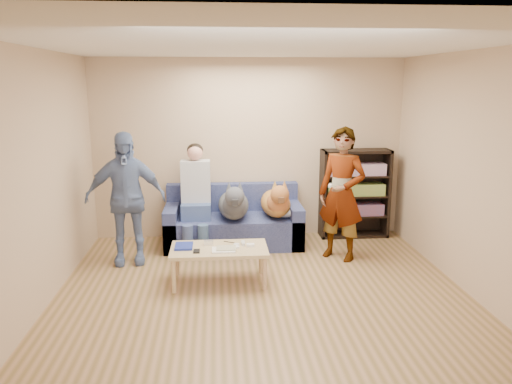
{
  "coord_description": "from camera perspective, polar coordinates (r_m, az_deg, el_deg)",
  "views": [
    {
      "loc": [
        -0.47,
        -4.72,
        2.28
      ],
      "look_at": [
        0.0,
        1.2,
        0.95
      ],
      "focal_mm": 35.0,
      "sensor_mm": 36.0,
      "label": 1
    }
  ],
  "objects": [
    {
      "name": "ground",
      "position": [
        5.26,
        1.07,
        -13.06
      ],
      "size": [
        5.0,
        5.0,
        0.0
      ],
      "primitive_type": "plane",
      "color": "brown",
      "rests_on": "ground"
    },
    {
      "name": "ceiling",
      "position": [
        4.75,
        1.2,
        16.49
      ],
      "size": [
        5.0,
        5.0,
        0.0
      ],
      "primitive_type": "plane",
      "rotation": [
        3.14,
        0.0,
        0.0
      ],
      "color": "white",
      "rests_on": "ground"
    },
    {
      "name": "wall_back",
      "position": [
        7.3,
        -0.82,
        4.91
      ],
      "size": [
        4.5,
        0.0,
        4.5
      ],
      "primitive_type": "plane",
      "rotation": [
        1.57,
        0.0,
        0.0
      ],
      "color": "tan",
      "rests_on": "ground"
    },
    {
      "name": "wall_front",
      "position": [
        2.47,
        6.97,
        -10.86
      ],
      "size": [
        4.5,
        0.0,
        4.5
      ],
      "primitive_type": "plane",
      "rotation": [
        -1.57,
        0.0,
        0.0
      ],
      "color": "tan",
      "rests_on": "ground"
    },
    {
      "name": "wall_left",
      "position": [
        5.13,
        -24.72,
        0.45
      ],
      "size": [
        0.0,
        5.0,
        5.0
      ],
      "primitive_type": "plane",
      "rotation": [
        1.57,
        0.0,
        1.57
      ],
      "color": "tan",
      "rests_on": "ground"
    },
    {
      "name": "wall_right",
      "position": [
        5.53,
        25.01,
        1.23
      ],
      "size": [
        0.0,
        5.0,
        5.0
      ],
      "primitive_type": "plane",
      "rotation": [
        1.57,
        0.0,
        -1.57
      ],
      "color": "tan",
      "rests_on": "ground"
    },
    {
      "name": "blanket",
      "position": [
        6.94,
        3.31,
        -2.26
      ],
      "size": [
        0.41,
        0.35,
        0.14
      ],
      "primitive_type": "ellipsoid",
      "color": "#A2A3A7",
      "rests_on": "sofa"
    },
    {
      "name": "person_standing_right",
      "position": [
        6.47,
        9.77,
        -0.25
      ],
      "size": [
        0.74,
        0.71,
        1.72
      ],
      "primitive_type": "imported",
      "rotation": [
        0.0,
        0.0,
        -0.69
      ],
      "color": "gray",
      "rests_on": "ground"
    },
    {
      "name": "person_standing_left",
      "position": [
        6.44,
        -14.69,
        -0.72
      ],
      "size": [
        1.02,
        0.5,
        1.68
      ],
      "primitive_type": "imported",
      "rotation": [
        0.0,
        0.0,
        0.1
      ],
      "color": "#6B82AC",
      "rests_on": "ground"
    },
    {
      "name": "held_controller",
      "position": [
        6.2,
        8.48,
        0.74
      ],
      "size": [
        0.08,
        0.12,
        0.03
      ],
      "primitive_type": "cube",
      "rotation": [
        0.0,
        0.0,
        -0.34
      ],
      "color": "white",
      "rests_on": "person_standing_right"
    },
    {
      "name": "notebook_blue",
      "position": [
        5.78,
        -8.24,
        -6.14
      ],
      "size": [
        0.2,
        0.26,
        0.03
      ],
      "primitive_type": "cube",
      "color": "navy",
      "rests_on": "coffee_table"
    },
    {
      "name": "papers",
      "position": [
        5.63,
        -3.72,
        -6.61
      ],
      "size": [
        0.26,
        0.2,
        0.02
      ],
      "primitive_type": "cube",
      "color": "white",
      "rests_on": "coffee_table"
    },
    {
      "name": "magazine",
      "position": [
        5.64,
        -3.42,
        -6.41
      ],
      "size": [
        0.22,
        0.17,
        0.01
      ],
      "primitive_type": "cube",
      "color": "#ABA588",
      "rests_on": "coffee_table"
    },
    {
      "name": "camera_silver",
      "position": [
        5.83,
        -5.44,
        -5.77
      ],
      "size": [
        0.11,
        0.06,
        0.05
      ],
      "primitive_type": "cube",
      "color": "silver",
      "rests_on": "coffee_table"
    },
    {
      "name": "controller_a",
      "position": [
        5.82,
        -1.48,
        -5.85
      ],
      "size": [
        0.04,
        0.13,
        0.03
      ],
      "primitive_type": "cube",
      "color": "silver",
      "rests_on": "coffee_table"
    },
    {
      "name": "controller_b",
      "position": [
        5.75,
        -0.64,
        -6.08
      ],
      "size": [
        0.09,
        0.06,
        0.03
      ],
      "primitive_type": "cube",
      "color": "white",
      "rests_on": "coffee_table"
    },
    {
      "name": "headphone_cup_a",
      "position": [
        5.71,
        -2.22,
        -6.29
      ],
      "size": [
        0.07,
        0.07,
        0.02
      ],
      "primitive_type": "cylinder",
      "color": "white",
      "rests_on": "coffee_table"
    },
    {
      "name": "headphone_cup_b",
      "position": [
        5.78,
        -2.26,
        -6.04
      ],
      "size": [
        0.07,
        0.07,
        0.02
      ],
      "primitive_type": "cylinder",
      "color": "white",
      "rests_on": "coffee_table"
    },
    {
      "name": "pen_orange",
      "position": [
        5.57,
        -4.44,
        -6.86
      ],
      "size": [
        0.13,
        0.06,
        0.01
      ],
      "primitive_type": "cylinder",
      "rotation": [
        0.0,
        1.57,
        0.35
      ],
      "color": "orange",
      "rests_on": "coffee_table"
    },
    {
      "name": "pen_black",
      "position": [
        5.9,
        -3.09,
        -5.73
      ],
      "size": [
        0.13,
        0.08,
        0.01
      ],
      "primitive_type": "cylinder",
      "rotation": [
        0.0,
        1.57,
        -0.52
      ],
      "color": "black",
      "rests_on": "coffee_table"
    },
    {
      "name": "wallet",
      "position": [
        5.62,
        -6.8,
        -6.73
      ],
      "size": [
        0.07,
        0.12,
        0.02
      ],
      "primitive_type": "cube",
      "color": "black",
      "rests_on": "coffee_table"
    },
    {
      "name": "sofa",
      "position": [
        7.1,
        -2.59,
        -3.73
      ],
      "size": [
        1.9,
        0.85,
        0.82
      ],
      "color": "#515B93",
      "rests_on": "ground"
    },
    {
      "name": "person_seated",
      "position": [
        6.86,
        -6.9,
        -0.15
      ],
      "size": [
        0.4,
        0.73,
        1.47
      ],
      "color": "#40558D",
      "rests_on": "sofa"
    },
    {
      "name": "dog_gray",
      "position": [
        6.79,
        -2.57,
        -1.36
      ],
      "size": [
        0.42,
        1.25,
        0.61
      ],
      "color": "#4C5056",
      "rests_on": "sofa"
    },
    {
      "name": "dog_tan",
      "position": [
        6.91,
        2.34,
        -1.16
      ],
      "size": [
        0.41,
        1.16,
        0.59
      ],
      "color": "#C8833D",
      "rests_on": "sofa"
    },
    {
      "name": "coffee_table",
      "position": [
        5.74,
        -4.24,
        -6.8
      ],
      "size": [
        1.1,
        0.6,
        0.42
      ],
      "color": "#D8BE85",
      "rests_on": "ground"
    },
    {
      "name": "bookshelf",
      "position": [
        7.5,
        11.18,
        0.07
      ],
      "size": [
        1.0,
        0.34,
        1.3
      ],
      "color": "black",
      "rests_on": "ground"
    }
  ]
}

